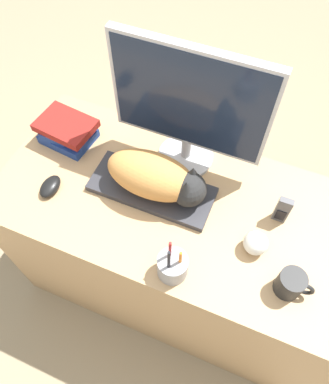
{
  "coord_description": "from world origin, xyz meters",
  "views": [
    {
      "loc": [
        0.2,
        -0.32,
        1.9
      ],
      "look_at": [
        -0.06,
        0.3,
        0.83
      ],
      "focal_mm": 35.0,
      "sensor_mm": 36.0,
      "label": 1
    }
  ],
  "objects_px": {
    "pen_cup": "(173,266)",
    "book_stack": "(68,131)",
    "monitor": "(189,105)",
    "phone": "(282,210)",
    "baseball": "(256,243)",
    "keyboard": "(152,189)",
    "cat": "(158,178)",
    "computer_mouse": "(50,186)",
    "coffee_mug": "(291,284)"
  },
  "relations": [
    {
      "from": "keyboard",
      "to": "cat",
      "type": "height_order",
      "value": "cat"
    },
    {
      "from": "cat",
      "to": "pen_cup",
      "type": "height_order",
      "value": "pen_cup"
    },
    {
      "from": "monitor",
      "to": "keyboard",
      "type": "bearing_deg",
      "value": -107.01
    },
    {
      "from": "pen_cup",
      "to": "phone",
      "type": "relative_size",
      "value": 1.61
    },
    {
      "from": "cat",
      "to": "monitor",
      "type": "height_order",
      "value": "monitor"
    },
    {
      "from": "cat",
      "to": "book_stack",
      "type": "bearing_deg",
      "value": 166.71
    },
    {
      "from": "monitor",
      "to": "computer_mouse",
      "type": "height_order",
      "value": "monitor"
    },
    {
      "from": "monitor",
      "to": "book_stack",
      "type": "bearing_deg",
      "value": -169.19
    },
    {
      "from": "pen_cup",
      "to": "phone",
      "type": "distance_m",
      "value": 0.41
    },
    {
      "from": "keyboard",
      "to": "computer_mouse",
      "type": "bearing_deg",
      "value": -158.55
    },
    {
      "from": "keyboard",
      "to": "computer_mouse",
      "type": "distance_m",
      "value": 0.36
    },
    {
      "from": "keyboard",
      "to": "book_stack",
      "type": "distance_m",
      "value": 0.41
    },
    {
      "from": "computer_mouse",
      "to": "pen_cup",
      "type": "relative_size",
      "value": 0.52
    },
    {
      "from": "monitor",
      "to": "computer_mouse",
      "type": "relative_size",
      "value": 5.4
    },
    {
      "from": "baseball",
      "to": "book_stack",
      "type": "bearing_deg",
      "value": 167.44
    },
    {
      "from": "monitor",
      "to": "computer_mouse",
      "type": "xyz_separation_m",
      "value": [
        -0.39,
        -0.32,
        -0.25
      ]
    },
    {
      "from": "keyboard",
      "to": "book_stack",
      "type": "height_order",
      "value": "book_stack"
    },
    {
      "from": "pen_cup",
      "to": "baseball",
      "type": "bearing_deg",
      "value": 39.19
    },
    {
      "from": "monitor",
      "to": "coffee_mug",
      "type": "height_order",
      "value": "monitor"
    },
    {
      "from": "computer_mouse",
      "to": "coffee_mug",
      "type": "xyz_separation_m",
      "value": [
        0.86,
        -0.03,
        0.03
      ]
    },
    {
      "from": "keyboard",
      "to": "computer_mouse",
      "type": "xyz_separation_m",
      "value": [
        -0.34,
        -0.13,
        0.01
      ]
    },
    {
      "from": "baseball",
      "to": "book_stack",
      "type": "relative_size",
      "value": 0.35
    },
    {
      "from": "pen_cup",
      "to": "book_stack",
      "type": "bearing_deg",
      "value": 148.61
    },
    {
      "from": "monitor",
      "to": "cat",
      "type": "bearing_deg",
      "value": -99.31
    },
    {
      "from": "baseball",
      "to": "computer_mouse",
      "type": "bearing_deg",
      "value": -175.62
    },
    {
      "from": "pen_cup",
      "to": "book_stack",
      "type": "distance_m",
      "value": 0.67
    },
    {
      "from": "monitor",
      "to": "coffee_mug",
      "type": "relative_size",
      "value": 4.68
    },
    {
      "from": "phone",
      "to": "book_stack",
      "type": "relative_size",
      "value": 0.52
    },
    {
      "from": "computer_mouse",
      "to": "phone",
      "type": "xyz_separation_m",
      "value": [
        0.78,
        0.2,
        0.04
      ]
    },
    {
      "from": "pen_cup",
      "to": "book_stack",
      "type": "relative_size",
      "value": 0.83
    },
    {
      "from": "phone",
      "to": "computer_mouse",
      "type": "bearing_deg",
      "value": -165.89
    },
    {
      "from": "keyboard",
      "to": "phone",
      "type": "height_order",
      "value": "phone"
    },
    {
      "from": "phone",
      "to": "book_stack",
      "type": "distance_m",
      "value": 0.83
    },
    {
      "from": "coffee_mug",
      "to": "monitor",
      "type": "bearing_deg",
      "value": 143.04
    },
    {
      "from": "keyboard",
      "to": "computer_mouse",
      "type": "relative_size",
      "value": 4.5
    },
    {
      "from": "baseball",
      "to": "book_stack",
      "type": "distance_m",
      "value": 0.8
    },
    {
      "from": "baseball",
      "to": "phone",
      "type": "distance_m",
      "value": 0.15
    },
    {
      "from": "cat",
      "to": "pen_cup",
      "type": "relative_size",
      "value": 1.88
    },
    {
      "from": "keyboard",
      "to": "cat",
      "type": "xyz_separation_m",
      "value": [
        0.03,
        0.0,
        0.09
      ]
    },
    {
      "from": "coffee_mug",
      "to": "baseball",
      "type": "bearing_deg",
      "value": 145.31
    },
    {
      "from": "monitor",
      "to": "phone",
      "type": "distance_m",
      "value": 0.46
    },
    {
      "from": "cat",
      "to": "book_stack",
      "type": "xyz_separation_m",
      "value": [
        -0.42,
        0.1,
        -0.05
      ]
    },
    {
      "from": "computer_mouse",
      "to": "coffee_mug",
      "type": "bearing_deg",
      "value": -2.32
    },
    {
      "from": "pen_cup",
      "to": "monitor",
      "type": "bearing_deg",
      "value": 105.75
    },
    {
      "from": "pen_cup",
      "to": "phone",
      "type": "height_order",
      "value": "pen_cup"
    },
    {
      "from": "phone",
      "to": "baseball",
      "type": "bearing_deg",
      "value": -109.19
    },
    {
      "from": "monitor",
      "to": "pen_cup",
      "type": "distance_m",
      "value": 0.5
    },
    {
      "from": "monitor",
      "to": "baseball",
      "type": "xyz_separation_m",
      "value": [
        0.34,
        -0.26,
        -0.23
      ]
    },
    {
      "from": "cat",
      "to": "computer_mouse",
      "type": "bearing_deg",
      "value": -159.98
    },
    {
      "from": "computer_mouse",
      "to": "book_stack",
      "type": "distance_m",
      "value": 0.24
    }
  ]
}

